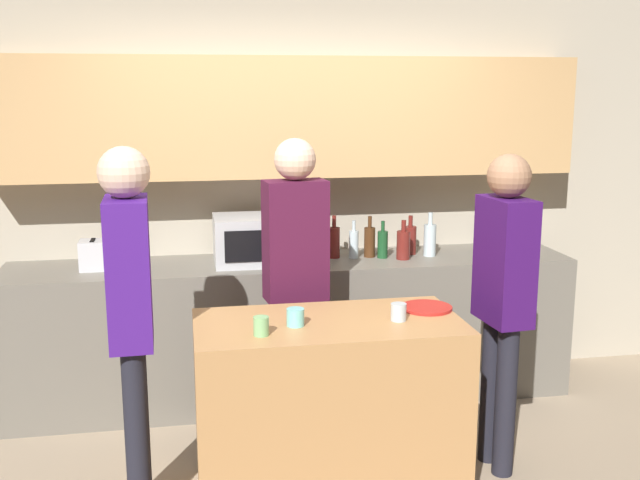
# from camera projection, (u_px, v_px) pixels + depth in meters

# --- Properties ---
(back_wall) EXTENTS (6.40, 0.40, 2.70)m
(back_wall) POSITION_uv_depth(u_px,v_px,m) (286.00, 161.00, 4.91)
(back_wall) COLOR #B2A893
(back_wall) RESTS_ON ground_plane
(back_counter) EXTENTS (3.60, 0.62, 0.92)m
(back_counter) POSITION_uv_depth(u_px,v_px,m) (294.00, 330.00, 4.87)
(back_counter) COLOR #6B665B
(back_counter) RESTS_ON ground_plane
(kitchen_island) EXTENTS (1.30, 0.66, 0.90)m
(kitchen_island) POSITION_uv_depth(u_px,v_px,m) (329.00, 407.00, 3.72)
(kitchen_island) COLOR #B27F4C
(kitchen_island) RESTS_ON ground_plane
(microwave) EXTENTS (0.52, 0.39, 0.30)m
(microwave) POSITION_uv_depth(u_px,v_px,m) (256.00, 240.00, 4.70)
(microwave) COLOR #B7BABC
(microwave) RESTS_ON back_counter
(toaster) EXTENTS (0.26, 0.16, 0.18)m
(toaster) POSITION_uv_depth(u_px,v_px,m) (102.00, 255.00, 4.55)
(toaster) COLOR silver
(toaster) RESTS_ON back_counter
(potted_plant) EXTENTS (0.14, 0.14, 0.40)m
(potted_plant) POSITION_uv_depth(u_px,v_px,m) (489.00, 224.00, 4.96)
(potted_plant) COLOR #333D4C
(potted_plant) RESTS_ON back_counter
(bottle_0) EXTENTS (0.08, 0.08, 0.28)m
(bottle_0) POSITION_uv_depth(u_px,v_px,m) (334.00, 242.00, 4.85)
(bottle_0) COLOR maroon
(bottle_0) RESTS_ON back_counter
(bottle_1) EXTENTS (0.06, 0.06, 0.25)m
(bottle_1) POSITION_uv_depth(u_px,v_px,m) (354.00, 244.00, 4.84)
(bottle_1) COLOR silver
(bottle_1) RESTS_ON back_counter
(bottle_2) EXTENTS (0.07, 0.07, 0.27)m
(bottle_2) POSITION_uv_depth(u_px,v_px,m) (370.00, 241.00, 4.87)
(bottle_2) COLOR #472814
(bottle_2) RESTS_ON back_counter
(bottle_3) EXTENTS (0.07, 0.07, 0.24)m
(bottle_3) POSITION_uv_depth(u_px,v_px,m) (383.00, 244.00, 4.85)
(bottle_3) COLOR #194723
(bottle_3) RESTS_ON back_counter
(bottle_4) EXTENTS (0.09, 0.09, 0.25)m
(bottle_4) POSITION_uv_depth(u_px,v_px,m) (403.00, 244.00, 4.81)
(bottle_4) COLOR maroon
(bottle_4) RESTS_ON back_counter
(bottle_5) EXTENTS (0.08, 0.08, 0.26)m
(bottle_5) POSITION_uv_depth(u_px,v_px,m) (410.00, 239.00, 4.96)
(bottle_5) COLOR maroon
(bottle_5) RESTS_ON back_counter
(bottle_6) EXTENTS (0.08, 0.08, 0.29)m
(bottle_6) POSITION_uv_depth(u_px,v_px,m) (430.00, 239.00, 4.90)
(bottle_6) COLOR silver
(bottle_6) RESTS_ON back_counter
(plate_on_island) EXTENTS (0.26, 0.26, 0.01)m
(plate_on_island) POSITION_uv_depth(u_px,v_px,m) (427.00, 308.00, 3.82)
(plate_on_island) COLOR red
(plate_on_island) RESTS_ON kitchen_island
(cup_0) EXTENTS (0.08, 0.08, 0.08)m
(cup_0) POSITION_uv_depth(u_px,v_px,m) (295.00, 317.00, 3.54)
(cup_0) COLOR #79D4CF
(cup_0) RESTS_ON kitchen_island
(cup_1) EXTENTS (0.08, 0.08, 0.08)m
(cup_1) POSITION_uv_depth(u_px,v_px,m) (399.00, 312.00, 3.63)
(cup_1) COLOR silver
(cup_1) RESTS_ON kitchen_island
(cup_2) EXTENTS (0.07, 0.07, 0.09)m
(cup_2) POSITION_uv_depth(u_px,v_px,m) (261.00, 326.00, 3.41)
(cup_2) COLOR #81C17A
(cup_2) RESTS_ON kitchen_island
(person_left) EXTENTS (0.23, 0.35, 1.76)m
(person_left) POSITION_uv_depth(u_px,v_px,m) (130.00, 301.00, 3.40)
(person_left) COLOR black
(person_left) RESTS_ON ground_plane
(person_center) EXTENTS (0.36, 0.23, 1.74)m
(person_center) POSITION_uv_depth(u_px,v_px,m) (296.00, 264.00, 4.15)
(person_center) COLOR black
(person_center) RESTS_ON ground_plane
(person_right) EXTENTS (0.22, 0.35, 1.69)m
(person_right) POSITION_uv_depth(u_px,v_px,m) (504.00, 286.00, 3.85)
(person_right) COLOR black
(person_right) RESTS_ON ground_plane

